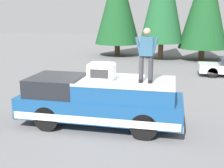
# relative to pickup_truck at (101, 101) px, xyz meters

# --- Properties ---
(ground_plane) EXTENTS (90.00, 90.00, 0.00)m
(ground_plane) POSITION_rel_pickup_truck_xyz_m (0.25, -0.18, -0.87)
(ground_plane) COLOR slate
(pickup_truck) EXTENTS (2.01, 5.54, 1.65)m
(pickup_truck) POSITION_rel_pickup_truck_xyz_m (0.00, 0.00, 0.00)
(pickup_truck) COLOR navy
(pickup_truck) RESTS_ON ground
(compressor_unit) EXTENTS (0.65, 0.84, 0.56)m
(compressor_unit) POSITION_rel_pickup_truck_xyz_m (-0.19, -0.10, 1.05)
(compressor_unit) COLOR silver
(compressor_unit) RESTS_ON pickup_truck
(person_on_truck_bed) EXTENTS (0.29, 0.72, 1.69)m
(person_on_truck_bed) POSITION_rel_pickup_truck_xyz_m (-0.21, -1.54, 1.68)
(person_on_truck_bed) COLOR #333338
(person_on_truck_bed) RESTS_ON pickup_truck
(conifer_left) EXTENTS (3.93, 3.93, 8.48)m
(conifer_left) POSITION_rel_pickup_truck_xyz_m (15.65, -4.67, 3.87)
(conifer_left) COLOR #4C3826
(conifer_left) RESTS_ON ground
(conifer_center_right) EXTENTS (4.14, 4.14, 8.49)m
(conifer_center_right) POSITION_rel_pickup_truck_xyz_m (16.85, 2.78, 3.93)
(conifer_center_right) COLOR #4C3826
(conifer_center_right) RESTS_ON ground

